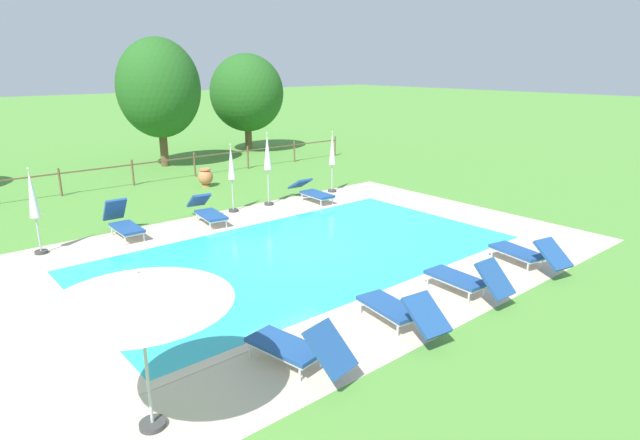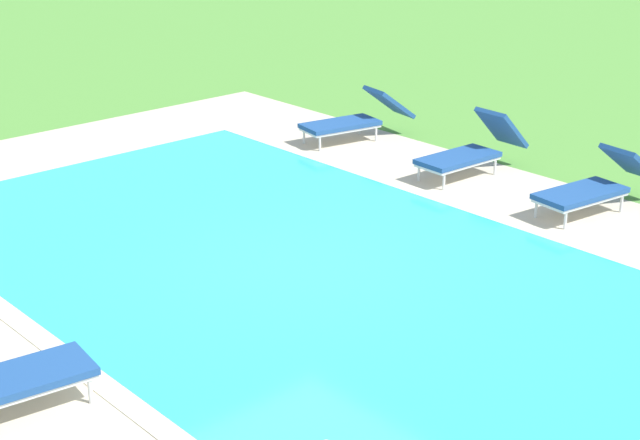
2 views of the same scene
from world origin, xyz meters
name	(u,v)px [view 1 (image 1 of 2)]	position (x,y,z in m)	size (l,w,h in m)	color
ground_plane	(304,253)	(0.00, 0.00, 0.00)	(160.00, 160.00, 0.00)	#518E38
pool_deck_paving	(304,253)	(0.00, 0.00, 0.00)	(14.96, 9.95, 0.01)	beige
swimming_pool_water	(304,253)	(0.00, 0.00, 0.01)	(10.89, 5.88, 0.01)	#2DB7C6
pool_coping_rim	(304,253)	(0.00, 0.00, 0.01)	(11.37, 6.36, 0.01)	beige
sun_lounger_north_near_steps	(466,279)	(1.00, -4.24, 0.39)	(0.69, 1.95, 0.93)	navy
sun_lounger_north_mid	(123,223)	(-3.02, 4.43, 0.40)	(0.65, 1.85, 1.01)	navy
sun_lounger_north_far	(527,253)	(3.50, -4.22, 0.37)	(0.96, 2.07, 0.84)	navy
sun_lounger_north_end	(297,347)	(-3.43, -4.12, 0.38)	(0.94, 2.00, 0.92)	navy
sun_lounger_south_near_corner	(312,191)	(3.58, 4.02, 0.36)	(0.70, 2.08, 0.74)	navy
sun_lounger_south_mid	(399,309)	(-1.14, -4.26, 0.37)	(0.85, 2.06, 0.83)	navy
sun_lounger_south_far	(207,211)	(-0.54, 4.10, 0.37)	(0.85, 2.07, 0.82)	navy
patio_umbrella_open_foreground	(138,288)	(-5.80, -3.98, 2.05)	(2.38, 2.38, 2.30)	#383838
patio_umbrella_closed_row_west	(33,200)	(-5.21, 4.40, 1.44)	(0.32, 0.32, 2.26)	#383838
patio_umbrella_closed_row_mid_west	(332,154)	(5.07, 4.62, 1.48)	(0.32, 0.32, 2.31)	#383838
patio_umbrella_closed_row_centre	(268,157)	(2.10, 4.59, 1.68)	(0.32, 0.32, 2.51)	#383838
patio_umbrella_closed_row_mid_east	(231,169)	(0.70, 4.64, 1.44)	(0.32, 0.32, 2.26)	#383838
terracotta_urn_near_fence	(206,177)	(1.80, 8.53, 0.40)	(0.59, 0.59, 0.74)	#C67547
perimeter_fence	(132,169)	(-0.32, 10.61, 0.68)	(21.90, 0.08, 1.05)	brown
tree_west_mid	(159,88)	(2.45, 13.75, 3.63)	(3.81, 3.81, 5.91)	brown
tree_centre	(247,93)	(8.02, 15.01, 3.18)	(4.00, 4.00, 5.27)	brown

